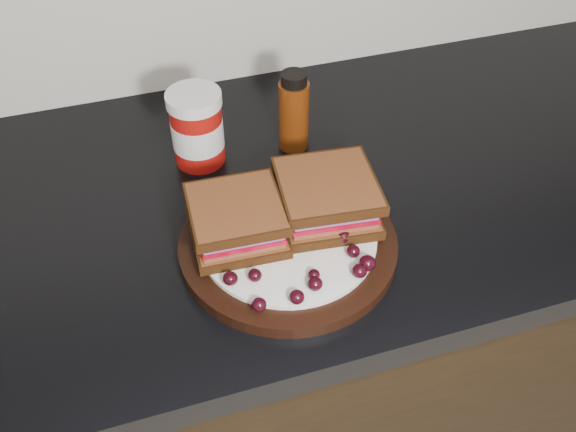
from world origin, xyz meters
name	(u,v)px	position (x,y,z in m)	size (l,w,h in m)	color
base_cabinets	(205,390)	(0.00, 1.70, 0.43)	(3.96, 0.58, 0.86)	black
countertop	(176,220)	(0.00, 1.70, 0.88)	(3.98, 0.60, 0.04)	black
plate	(288,244)	(0.13, 1.58, 0.91)	(0.28, 0.28, 0.02)	black
sandwich_left	(237,220)	(0.07, 1.60, 0.95)	(0.11, 0.11, 0.05)	brown
sandwich_right	(327,198)	(0.19, 1.61, 0.95)	(0.12, 0.12, 0.06)	brown
grape_0	(230,278)	(0.04, 1.53, 0.93)	(0.02, 0.02, 0.02)	black
grape_1	(255,275)	(0.07, 1.53, 0.93)	(0.02, 0.02, 0.02)	black
grape_2	(259,305)	(0.06, 1.48, 0.93)	(0.02, 0.02, 0.02)	black
grape_3	(297,297)	(0.11, 1.48, 0.93)	(0.02, 0.02, 0.02)	black
grape_4	(315,284)	(0.13, 1.49, 0.93)	(0.02, 0.02, 0.02)	black
grape_5	(314,275)	(0.14, 1.51, 0.93)	(0.01, 0.01, 0.01)	black
grape_6	(359,271)	(0.19, 1.49, 0.93)	(0.02, 0.02, 0.02)	black
grape_7	(367,263)	(0.20, 1.50, 0.93)	(0.02, 0.02, 0.02)	black
grape_8	(353,251)	(0.19, 1.53, 0.93)	(0.02, 0.02, 0.02)	black
grape_9	(343,236)	(0.19, 1.55, 0.93)	(0.02, 0.02, 0.02)	black
grape_10	(338,208)	(0.20, 1.61, 0.93)	(0.02, 0.02, 0.02)	black
grape_11	(327,212)	(0.19, 1.60, 0.93)	(0.02, 0.02, 0.02)	black
grape_12	(317,195)	(0.19, 1.64, 0.93)	(0.02, 0.02, 0.02)	black
grape_13	(221,219)	(0.05, 1.63, 0.93)	(0.02, 0.02, 0.02)	black
grape_14	(222,232)	(0.05, 1.61, 0.93)	(0.02, 0.02, 0.02)	black
grape_15	(238,242)	(0.06, 1.58, 0.93)	(0.02, 0.02, 0.02)	black
grape_16	(231,221)	(0.06, 1.62, 0.93)	(0.02, 0.02, 0.02)	black
grape_17	(229,225)	(0.06, 1.62, 0.93)	(0.02, 0.02, 0.02)	black
grape_18	(211,251)	(0.03, 1.58, 0.93)	(0.02, 0.02, 0.02)	black
condiment_jar	(197,128)	(0.06, 1.80, 0.96)	(0.08, 0.08, 0.12)	#9A0F0B
oil_bottle	(294,111)	(0.20, 1.79, 0.96)	(0.05, 0.05, 0.13)	#532108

